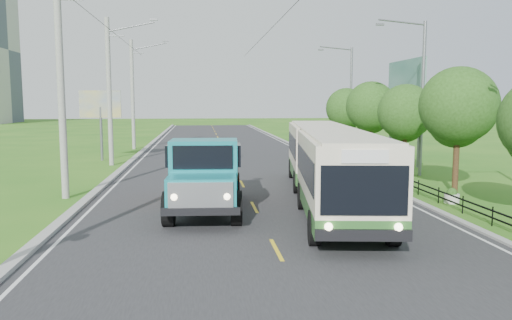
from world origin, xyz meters
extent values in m
plane|color=#296A19|center=(0.00, 0.00, 0.00)|extent=(240.00, 240.00, 0.00)
cube|color=#28282B|center=(0.00, 20.00, 0.01)|extent=(14.00, 120.00, 0.02)
cube|color=#9E9E99|center=(-7.20, 20.00, 0.07)|extent=(0.40, 120.00, 0.15)
cube|color=#9E9E99|center=(7.15, 20.00, 0.05)|extent=(0.30, 120.00, 0.10)
cube|color=silver|center=(-6.65, 20.00, 0.02)|extent=(0.12, 120.00, 0.00)
cube|color=silver|center=(6.65, 20.00, 0.02)|extent=(0.12, 120.00, 0.00)
cube|color=yellow|center=(0.00, 0.00, 0.02)|extent=(0.12, 2.20, 0.00)
cube|color=black|center=(8.00, 14.00, 0.30)|extent=(0.04, 40.00, 0.60)
cylinder|color=gray|center=(-8.30, 9.00, 5.00)|extent=(0.32, 0.32, 10.00)
cylinder|color=gray|center=(-8.30, 21.00, 5.00)|extent=(0.32, 0.32, 10.00)
cube|color=slate|center=(-7.80, 21.00, 8.80)|extent=(1.20, 0.10, 0.10)
cube|color=slate|center=(-5.20, 21.00, 9.90)|extent=(0.50, 0.18, 0.12)
cylinder|color=gray|center=(-8.30, 33.00, 5.00)|extent=(0.32, 0.32, 10.00)
cube|color=slate|center=(-7.80, 33.00, 8.80)|extent=(1.20, 0.10, 0.10)
cube|color=slate|center=(-5.20, 33.00, 9.90)|extent=(0.50, 0.18, 0.12)
cylinder|color=#382314|center=(9.80, 8.00, 1.68)|extent=(0.28, 0.28, 3.36)
sphere|color=#214614|center=(9.80, 8.00, 4.20)|extent=(3.60, 3.60, 3.60)
sphere|color=#214614|center=(10.00, 8.50, 3.48)|extent=(2.64, 2.64, 2.64)
cylinder|color=#382314|center=(9.80, 14.00, 1.51)|extent=(0.28, 0.28, 3.02)
sphere|color=#214614|center=(9.80, 14.00, 3.78)|extent=(3.24, 3.24, 3.24)
sphere|color=#214614|center=(10.00, 14.50, 3.13)|extent=(2.38, 2.38, 2.38)
cylinder|color=#382314|center=(9.80, 20.00, 1.62)|extent=(0.28, 0.28, 3.25)
sphere|color=#214614|center=(9.80, 20.00, 4.06)|extent=(3.48, 3.48, 3.48)
sphere|color=#214614|center=(10.00, 20.50, 3.36)|extent=(2.55, 2.55, 2.55)
cylinder|color=#382314|center=(9.80, 26.00, 1.54)|extent=(0.28, 0.28, 3.08)
sphere|color=#214614|center=(9.80, 26.00, 3.85)|extent=(3.30, 3.30, 3.30)
sphere|color=#214614|center=(10.00, 26.50, 3.19)|extent=(2.42, 2.42, 2.42)
cylinder|color=slate|center=(10.80, 14.00, 4.50)|extent=(0.20, 0.20, 9.00)
cylinder|color=slate|center=(9.40, 14.00, 8.90)|extent=(2.80, 0.10, 0.34)
cube|color=slate|center=(8.10, 14.00, 8.75)|extent=(0.45, 0.16, 0.12)
cylinder|color=slate|center=(10.80, 28.00, 4.50)|extent=(0.20, 0.20, 9.00)
cylinder|color=slate|center=(9.40, 28.00, 8.90)|extent=(2.80, 0.10, 0.34)
cube|color=slate|center=(8.10, 28.00, 8.75)|extent=(0.45, 0.16, 0.12)
cylinder|color=silver|center=(8.60, 6.00, 0.20)|extent=(0.64, 0.64, 0.40)
sphere|color=#214614|center=(8.60, 6.00, 0.45)|extent=(0.44, 0.44, 0.44)
cylinder|color=silver|center=(8.60, 14.00, 0.20)|extent=(0.64, 0.64, 0.40)
sphere|color=#214614|center=(8.60, 14.00, 0.45)|extent=(0.44, 0.44, 0.44)
cylinder|color=silver|center=(8.60, 22.00, 0.20)|extent=(0.64, 0.64, 0.40)
sphere|color=#214614|center=(8.60, 22.00, 0.45)|extent=(0.44, 0.44, 0.44)
cylinder|color=slate|center=(-9.50, 24.00, 2.00)|extent=(0.20, 0.20, 4.00)
cube|color=yellow|center=(-9.50, 24.00, 4.20)|extent=(3.00, 0.15, 2.00)
cylinder|color=slate|center=(12.30, 17.50, 2.50)|extent=(0.24, 0.24, 5.00)
cylinder|color=slate|center=(12.30, 22.50, 2.50)|extent=(0.24, 0.24, 5.00)
cube|color=#144C47|center=(12.30, 20.00, 5.80)|extent=(0.20, 6.00, 3.00)
cube|color=#2C6227|center=(2.73, 2.66, 0.84)|extent=(3.67, 8.18, 0.58)
cube|color=beige|center=(2.73, 2.66, 2.14)|extent=(3.67, 8.18, 2.03)
cube|color=black|center=(2.73, 2.66, 2.15)|extent=(3.63, 7.56, 1.00)
cube|color=#2C6227|center=(3.89, 11.28, 0.84)|extent=(3.60, 7.66, 0.58)
cube|color=beige|center=(3.89, 11.28, 2.14)|extent=(3.60, 7.66, 2.03)
cube|color=black|center=(3.89, 11.28, 2.15)|extent=(3.56, 7.04, 1.00)
cube|color=#4C4C4C|center=(3.33, 7.10, 1.85)|extent=(2.59, 1.38, 2.51)
cube|color=black|center=(2.20, -1.27, 1.97)|extent=(2.36, 0.38, 1.37)
cylinder|color=black|center=(1.22, 0.37, 0.55)|extent=(0.48, 1.13, 1.10)
cylinder|color=black|center=(3.58, 0.05, 0.55)|extent=(0.48, 1.13, 1.10)
cylinder|color=black|center=(1.91, 5.48, 0.55)|extent=(0.48, 1.13, 1.10)
cylinder|color=black|center=(4.27, 5.17, 0.55)|extent=(0.48, 1.13, 1.10)
cylinder|color=black|center=(2.39, 9.03, 0.55)|extent=(0.48, 1.13, 1.10)
cylinder|color=black|center=(4.75, 8.72, 0.55)|extent=(0.48, 1.13, 1.10)
cylinder|color=black|center=(3.04, 13.84, 0.55)|extent=(0.48, 1.13, 1.10)
cylinder|color=black|center=(5.40, 13.52, 0.55)|extent=(0.48, 1.13, 1.10)
cube|color=teal|center=(-2.15, 2.96, 1.25)|extent=(2.47, 1.72, 1.13)
cube|color=teal|center=(-2.05, 4.65, 1.81)|extent=(2.59, 1.95, 2.26)
cube|color=black|center=(-2.05, 4.65, 2.38)|extent=(2.82, 1.63, 0.79)
cube|color=black|center=(-2.00, 5.56, 0.74)|extent=(1.53, 6.85, 0.28)
cube|color=red|center=(-1.89, 7.48, 1.87)|extent=(2.80, 3.54, 1.47)
cylinder|color=black|center=(-3.33, 3.25, 0.62)|extent=(0.47, 1.27, 1.25)
cylinder|color=black|center=(-0.95, 3.11, 0.62)|extent=(0.47, 1.27, 1.25)
cylinder|color=black|center=(-3.06, 7.77, 0.62)|extent=(0.47, 1.27, 1.25)
cylinder|color=black|center=(-0.69, 7.64, 0.62)|extent=(0.47, 1.27, 1.25)
camera|label=1|loc=(-2.20, -14.14, 4.35)|focal=35.00mm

